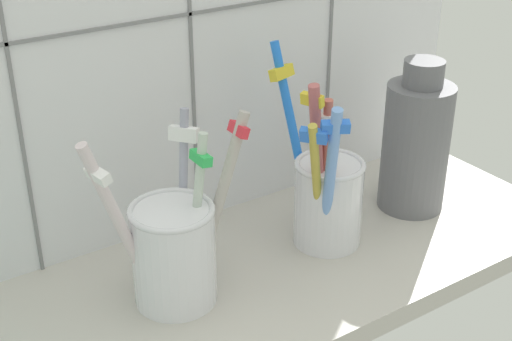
{
  "coord_description": "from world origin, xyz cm",
  "views": [
    {
      "loc": [
        -29.76,
        -44.05,
        39.12
      ],
      "look_at": [
        0.0,
        0.5,
        11.77
      ],
      "focal_mm": 50.61,
      "sensor_mm": 36.0,
      "label": 1
    }
  ],
  "objects": [
    {
      "name": "toothbrush_cup_right",
      "position": [
        7.74,
        0.47,
        7.08
      ],
      "size": [
        8.6,
        11.84,
        18.26
      ],
      "color": "silver",
      "rests_on": "counter_slab"
    },
    {
      "name": "toothbrush_cup_left",
      "position": [
        -7.95,
        0.55,
        6.96
      ],
      "size": [
        14.27,
        7.9,
        16.18
      ],
      "color": "white",
      "rests_on": "counter_slab"
    },
    {
      "name": "counter_slab",
      "position": [
        0.0,
        0.0,
        1.0
      ],
      "size": [
        64.0,
        22.0,
        2.0
      ],
      "primitive_type": "cube",
      "color": "#BCB7AD",
      "rests_on": "ground"
    },
    {
      "name": "ceramic_vase",
      "position": [
        19.51,
        1.11,
        9.02
      ],
      "size": [
        6.64,
        6.64,
        15.59
      ],
      "color": "slate",
      "rests_on": "counter_slab"
    },
    {
      "name": "tile_wall_back",
      "position": [
        -0.0,
        12.0,
        22.5
      ],
      "size": [
        64.0,
        2.2,
        45.0
      ],
      "color": "white",
      "rests_on": "ground"
    }
  ]
}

